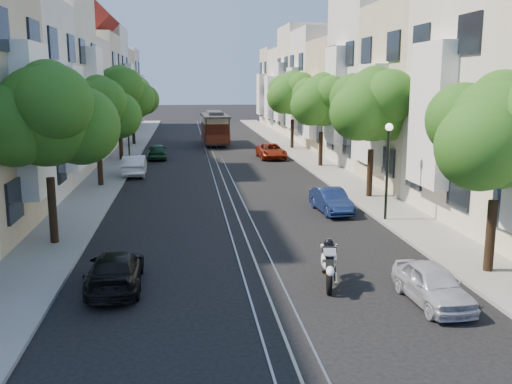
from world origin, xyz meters
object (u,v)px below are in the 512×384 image
object	(u,v)px
parked_car_e_near	(433,285)
parked_car_e_far	(271,151)
tree_e_b	(374,107)
tree_w_d	(133,96)
parked_car_w_near	(115,270)
parked_car_w_far	(157,151)
tree_e_c	(323,102)
lamp_east	(388,157)
tree_e_a	(501,136)
sportbike_rider	(329,260)
tree_w_a	(48,118)
lamp_west	(128,127)
parked_car_e_mid	(331,201)
cable_car	(215,127)
tree_w_c	(119,94)
tree_w_b	(98,110)
tree_e_d	(293,94)
parked_car_w_mid	(135,165)

from	to	relation	value
parked_car_e_near	parked_car_e_far	xyz separation A→B (m)	(0.00, 30.03, 0.04)
tree_e_b	tree_w_d	xyz separation A→B (m)	(-14.40, 27.00, -0.13)
parked_car_w_near	parked_car_w_far	distance (m)	28.44
tree_e_c	lamp_east	bearing A→B (deg)	-93.44
tree_e_a	sportbike_rider	bearing A→B (deg)	-175.72
tree_w_a	lamp_east	bearing A→B (deg)	8.57
parked_car_e_near	lamp_west	bearing A→B (deg)	108.99
tree_e_c	parked_car_w_near	world-z (taller)	tree_e_c
tree_e_b	parked_car_e_near	bearing A→B (deg)	-101.47
parked_car_e_mid	cable_car	bearing A→B (deg)	93.09
tree_e_c	parked_car_e_mid	distance (m)	14.81
tree_w_c	parked_car_w_far	world-z (taller)	tree_w_c
parked_car_e_far	parked_car_w_far	size ratio (longest dim) A/B	1.17
tree_w_c	tree_w_b	bearing A→B (deg)	-90.00
cable_car	lamp_east	bearing A→B (deg)	-81.34
parked_car_e_near	parked_car_w_far	xyz separation A→B (m)	(-8.91, 30.73, 0.07)
tree_e_a	cable_car	world-z (taller)	tree_e_a
tree_e_b	parked_car_w_near	bearing A→B (deg)	-134.64
tree_w_a	lamp_west	xyz separation A→B (m)	(0.84, 20.02, -1.89)
lamp_east	parked_car_e_far	xyz separation A→B (m)	(-1.90, 20.91, -2.26)
tree_e_b	tree_w_a	bearing A→B (deg)	-154.08
tree_e_d	lamp_west	bearing A→B (deg)	-146.50
tree_e_a	parked_car_e_mid	bearing A→B (deg)	107.56
tree_e_a	sportbike_rider	size ratio (longest dim) A/B	2.94
tree_w_b	parked_car_e_near	bearing A→B (deg)	-58.85
tree_e_b	tree_w_b	xyz separation A→B (m)	(-14.40, 5.00, -0.34)
tree_w_b	lamp_east	bearing A→B (deg)	-36.58
tree_w_b	parked_car_w_far	distance (m)	12.51
tree_e_b	parked_car_w_near	distance (m)	17.11
parked_car_w_mid	parked_car_w_far	distance (m)	7.77
tree_e_b	cable_car	xyz separation A→B (m)	(-6.76, 26.52, -3.01)
tree_e_a	tree_w_c	bearing A→B (deg)	117.22
parked_car_w_far	parked_car_w_near	bearing A→B (deg)	88.21
tree_e_b	tree_e_c	world-z (taller)	tree_e_b
tree_e_b	lamp_west	xyz separation A→B (m)	(-13.56, 13.02, -1.89)
lamp_west	parked_car_e_mid	bearing A→B (deg)	-56.20
lamp_east	parked_car_w_mid	size ratio (longest dim) A/B	1.03
tree_e_d	tree_w_b	xyz separation A→B (m)	(-14.40, -17.00, -0.47)
tree_w_b	parked_car_w_near	size ratio (longest dim) A/B	1.64
tree_e_a	tree_e_c	distance (m)	23.00
parked_car_e_far	lamp_west	bearing A→B (deg)	-166.33
tree_e_b	tree_e_d	size ratio (longest dim) A/B	0.98
lamp_west	parked_car_w_mid	distance (m)	4.68
tree_e_a	parked_car_w_mid	bearing A→B (deg)	121.55
lamp_west	sportbike_rider	world-z (taller)	lamp_west
tree_w_c	parked_car_e_near	xyz separation A→B (m)	(11.54, -30.09, -4.52)
parked_car_e_mid	parked_car_e_far	size ratio (longest dim) A/B	0.80
cable_car	parked_car_e_mid	world-z (taller)	cable_car
tree_e_d	tree_w_c	bearing A→B (deg)	-157.38
tree_w_a	parked_car_e_near	xyz separation A→B (m)	(11.54, -7.09, -4.19)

